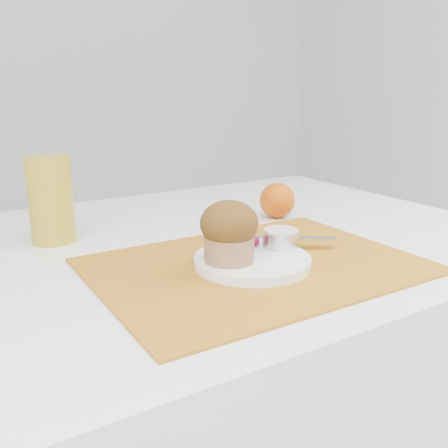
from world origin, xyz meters
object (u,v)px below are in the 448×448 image
table (186,424)px  plate (252,261)px  juice_glass (51,199)px  muffin (229,231)px  orange (277,200)px

table → plate: 0.42m
plate → juice_glass: bearing=126.6°
table → muffin: muffin is taller
table → orange: (0.24, 0.04, 0.41)m
orange → plate: bearing=-134.9°
table → plate: bearing=-79.8°
table → juice_glass: 0.50m
plate → juice_glass: (-0.22, 0.29, 0.06)m
plate → orange: (0.21, 0.21, 0.02)m
table → plate: (0.03, -0.17, 0.39)m
table → orange: orange is taller
orange → muffin: muffin is taller
plate → juice_glass: juice_glass is taller
table → juice_glass: juice_glass is taller
table → juice_glass: bearing=146.5°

